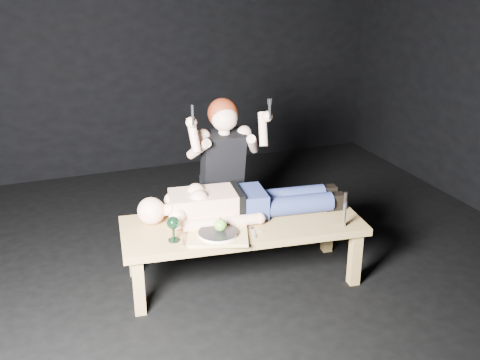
{
  "coord_description": "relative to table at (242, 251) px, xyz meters",
  "views": [
    {
      "loc": [
        -1.2,
        -3.33,
        2.15
      ],
      "look_at": [
        0.04,
        0.0,
        0.75
      ],
      "focal_mm": 41.83,
      "sensor_mm": 36.0,
      "label": 1
    }
  ],
  "objects": [
    {
      "name": "apple",
      "position": [
        -0.21,
        -0.15,
        0.31
      ],
      "size": [
        0.08,
        0.08,
        0.08
      ],
      "primitive_type": "sphere",
      "color": "#3F9724",
      "rests_on": "plate"
    },
    {
      "name": "serving_tray",
      "position": [
        -0.23,
        -0.16,
        0.24
      ],
      "size": [
        0.46,
        0.39,
        0.02
      ],
      "primitive_type": "cube",
      "rotation": [
        0.0,
        0.0,
        -0.33
      ],
      "color": "tan",
      "rests_on": "table"
    },
    {
      "name": "spoon_flat",
      "position": [
        0.03,
        -0.12,
        0.23
      ],
      "size": [
        0.12,
        0.15,
        0.01
      ],
      "primitive_type": "cube",
      "rotation": [
        0.0,
        0.0,
        0.62
      ],
      "color": "#B2B2B7",
      "rests_on": "table"
    },
    {
      "name": "carving_knife",
      "position": [
        0.63,
        -0.3,
        0.35
      ],
      "size": [
        0.04,
        0.04,
        0.25
      ],
      "primitive_type": null,
      "rotation": [
        0.0,
        0.0,
        -0.11
      ],
      "color": "#B2B2B7",
      "rests_on": "table"
    },
    {
      "name": "goblet",
      "position": [
        -0.51,
        -0.1,
        0.31
      ],
      "size": [
        0.09,
        0.09,
        0.17
      ],
      "primitive_type": null,
      "rotation": [
        0.0,
        0.0,
        -0.11
      ],
      "color": "black",
      "rests_on": "table"
    },
    {
      "name": "fork_flat",
      "position": [
        -0.45,
        -0.11,
        0.23
      ],
      "size": [
        0.08,
        0.17,
        0.01
      ],
      "primitive_type": "cube",
      "rotation": [
        0.0,
        0.0,
        -0.35
      ],
      "color": "#B2B2B7",
      "rests_on": "table"
    },
    {
      "name": "ground",
      "position": [
        -0.04,
        0.05,
        -0.23
      ],
      "size": [
        5.0,
        5.0,
        0.0
      ],
      "primitive_type": "plane",
      "color": "black",
      "rests_on": "ground"
    },
    {
      "name": "back_wall",
      "position": [
        -0.04,
        2.55,
        1.27
      ],
      "size": [
        5.0,
        0.0,
        5.0
      ],
      "primitive_type": "plane",
      "rotation": [
        1.57,
        0.0,
        0.0
      ],
      "color": "black",
      "rests_on": "ground"
    },
    {
      "name": "plate",
      "position": [
        -0.23,
        -0.16,
        0.26
      ],
      "size": [
        0.33,
        0.33,
        0.02
      ],
      "primitive_type": "cylinder",
      "rotation": [
        0.0,
        0.0,
        -0.33
      ],
      "color": "white",
      "rests_on": "serving_tray"
    },
    {
      "name": "kneeling_woman",
      "position": [
        0.03,
        0.56,
        0.41
      ],
      "size": [
        0.72,
        0.8,
        1.26
      ],
      "primitive_type": null,
      "rotation": [
        0.0,
        0.0,
        -0.07
      ],
      "color": "black",
      "rests_on": "ground"
    },
    {
      "name": "table",
      "position": [
        0.0,
        0.0,
        0.0
      ],
      "size": [
        1.73,
        0.81,
        0.45
      ],
      "primitive_type": "cube",
      "rotation": [
        0.0,
        0.0,
        -0.11
      ],
      "color": "#AA864A",
      "rests_on": "ground"
    },
    {
      "name": "lying_man",
      "position": [
        0.06,
        0.12,
        0.35
      ],
      "size": [
        1.59,
        0.64,
        0.24
      ],
      "primitive_type": null,
      "rotation": [
        0.0,
        0.0,
        -0.11
      ],
      "color": "#E7B491",
      "rests_on": "table"
    },
    {
      "name": "knife_flat",
      "position": [
        0.02,
        -0.16,
        0.23
      ],
      "size": [
        0.05,
        0.18,
        0.01
      ],
      "primitive_type": "cube",
      "rotation": [
        0.0,
        0.0,
        -0.22
      ],
      "color": "#B2B2B7",
      "rests_on": "table"
    }
  ]
}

